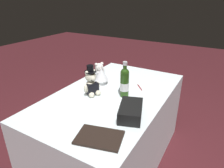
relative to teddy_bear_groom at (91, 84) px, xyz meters
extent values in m
plane|color=#47191E|center=(0.11, -0.16, -0.90)|extent=(12.00, 12.00, 0.00)
cube|color=white|center=(0.11, -0.16, -0.50)|extent=(1.63, 0.96, 0.79)
ellipsoid|color=beige|center=(0.00, 0.01, -0.04)|extent=(0.12, 0.11, 0.14)
cube|color=black|center=(-0.01, -0.02, -0.04)|extent=(0.12, 0.09, 0.10)
sphere|color=beige|center=(0.00, 0.01, 0.07)|extent=(0.10, 0.10, 0.10)
sphere|color=beige|center=(-0.01, -0.03, 0.06)|extent=(0.04, 0.04, 0.04)
sphere|color=beige|center=(-0.03, 0.02, 0.11)|extent=(0.04, 0.04, 0.04)
sphere|color=beige|center=(0.04, -0.01, 0.11)|extent=(0.04, 0.04, 0.04)
ellipsoid|color=beige|center=(-0.06, 0.02, -0.03)|extent=(0.04, 0.04, 0.07)
ellipsoid|color=beige|center=(0.06, -0.03, -0.03)|extent=(0.04, 0.04, 0.07)
sphere|color=beige|center=(-0.05, -0.04, -0.08)|extent=(0.05, 0.05, 0.05)
sphere|color=beige|center=(0.01, -0.06, -0.08)|extent=(0.05, 0.05, 0.05)
cylinder|color=black|center=(0.00, 0.01, 0.12)|extent=(0.11, 0.11, 0.01)
cylinder|color=black|center=(0.00, 0.01, 0.15)|extent=(0.06, 0.06, 0.06)
cone|color=white|center=(0.27, 0.09, -0.04)|extent=(0.19, 0.19, 0.13)
ellipsoid|color=white|center=(0.27, 0.09, 0.01)|extent=(0.09, 0.08, 0.06)
sphere|color=silver|center=(0.27, 0.09, 0.06)|extent=(0.09, 0.09, 0.09)
sphere|color=silver|center=(0.29, 0.12, 0.05)|extent=(0.04, 0.04, 0.04)
sphere|color=silver|center=(0.30, 0.07, 0.10)|extent=(0.03, 0.03, 0.03)
sphere|color=silver|center=(0.24, 0.11, 0.10)|extent=(0.03, 0.03, 0.03)
ellipsoid|color=silver|center=(0.33, 0.08, 0.01)|extent=(0.03, 0.03, 0.07)
ellipsoid|color=silver|center=(0.24, 0.14, 0.01)|extent=(0.03, 0.03, 0.07)
cone|color=white|center=(0.24, 0.05, 0.00)|extent=(0.20, 0.21, 0.14)
cylinder|color=#244614|center=(0.12, -0.28, 0.00)|extent=(0.08, 0.08, 0.21)
sphere|color=#244614|center=(0.12, -0.28, 0.12)|extent=(0.08, 0.08, 0.08)
cylinder|color=#244614|center=(0.12, -0.28, 0.17)|extent=(0.03, 0.03, 0.09)
cylinder|color=silver|center=(0.12, -0.28, 0.21)|extent=(0.04, 0.04, 0.03)
cylinder|color=white|center=(0.12, -0.28, -0.01)|extent=(0.08, 0.08, 0.08)
cylinder|color=maroon|center=(0.36, -0.33, -0.10)|extent=(0.11, 0.09, 0.01)
cone|color=silver|center=(0.41, -0.29, -0.10)|extent=(0.02, 0.01, 0.01)
cube|color=black|center=(-0.16, -0.47, -0.06)|extent=(0.32, 0.25, 0.09)
cube|color=#B7B7BF|center=(-0.18, -0.55, -0.06)|extent=(0.04, 0.02, 0.02)
cube|color=black|center=(-0.49, -0.41, -0.10)|extent=(0.27, 0.34, 0.02)
camera|label=1|loc=(-1.36, -1.01, 0.74)|focal=32.23mm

